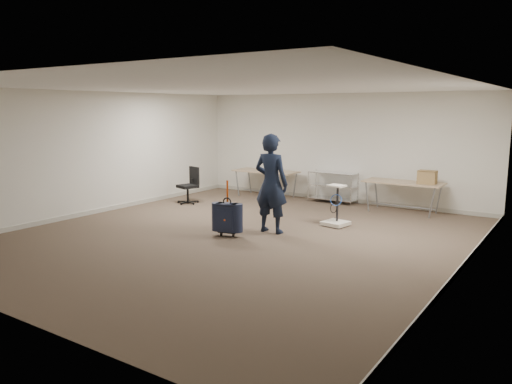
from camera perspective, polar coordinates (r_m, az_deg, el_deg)
The scene contains 10 objects.
ground at distance 9.56m, azimuth -2.06°, elevation -5.09°, with size 9.00×9.00×0.00m, color #433528.
room_shell at distance 10.67m, azimuth 2.29°, elevation -3.27°, with size 8.00×9.00×9.00m.
folding_table_left at distance 13.70m, azimuth 1.13°, elevation 2.25°, with size 1.80×0.75×0.73m.
folding_table_right at distance 12.10m, azimuth 16.47°, elevation 0.89°, with size 1.80×0.75×0.73m.
wire_shelf at distance 13.04m, azimuth 8.78°, elevation 0.72°, with size 1.22×0.47×0.80m.
person at distance 9.69m, azimuth 1.74°, elevation 0.97°, with size 0.71×0.46×1.94m, color black.
suitcase at distance 9.48m, azimuth -3.31°, elevation -2.94°, with size 0.44×0.32×1.08m.
office_chair at distance 12.94m, azimuth -7.66°, elevation -0.04°, with size 0.57×0.57×0.93m.
equipment_cart at distance 10.47m, azimuth 9.11°, elevation -2.63°, with size 0.54×0.54×0.86m.
cardboard_box at distance 11.92m, azimuth 18.98°, elevation 1.62°, with size 0.40×0.30×0.30m, color #9A6448.
Camera 1 is at (5.42, -7.50, 2.41)m, focal length 35.00 mm.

